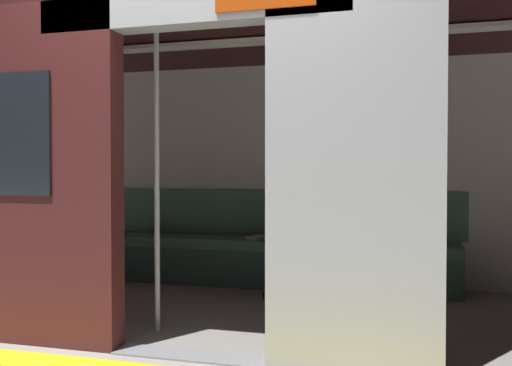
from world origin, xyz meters
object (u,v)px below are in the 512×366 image
bench_seat (270,251)px  book (259,237)px  train_car (235,122)px  person_seated (294,217)px  handbag (344,232)px  grab_pole_door (157,176)px

bench_seat → book: 0.17m
train_car → person_seated: bearing=-109.1°
train_car → handbag: bearing=-128.4°
book → grab_pole_door: grab_pole_door is taller
handbag → person_seated: bearing=11.2°
person_seated → grab_pole_door: (0.64, 1.50, 0.39)m
person_seated → book: (0.35, -0.09, -0.21)m
bench_seat → person_seated: size_ratio=2.89×
train_car → grab_pole_door: size_ratio=3.05×
bench_seat → person_seated: (-0.23, 0.05, 0.33)m
train_car → handbag: size_ratio=24.62×
bench_seat → grab_pole_door: size_ratio=1.61×
handbag → bench_seat: bearing=3.0°
handbag → book: 0.80m
book → grab_pole_door: size_ratio=0.10×
bench_seat → grab_pole_door: (0.41, 1.56, 0.71)m
bench_seat → book: size_ratio=15.37×
bench_seat → handbag: handbag is taller
train_car → handbag: 1.51m
grab_pole_door → handbag: bearing=-124.3°
train_car → bench_seat: bearing=-93.9°
book → grab_pole_door: 1.72m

